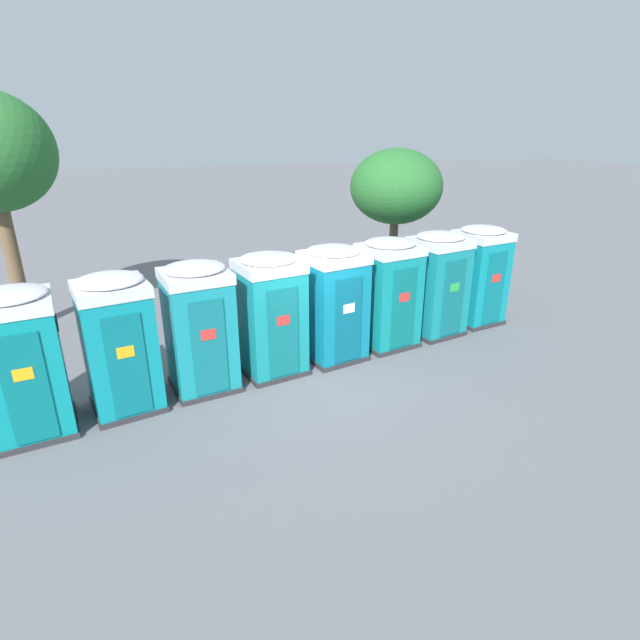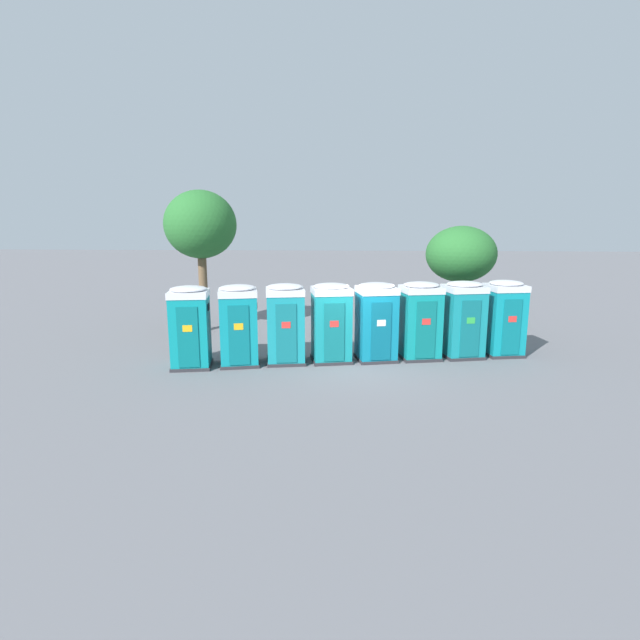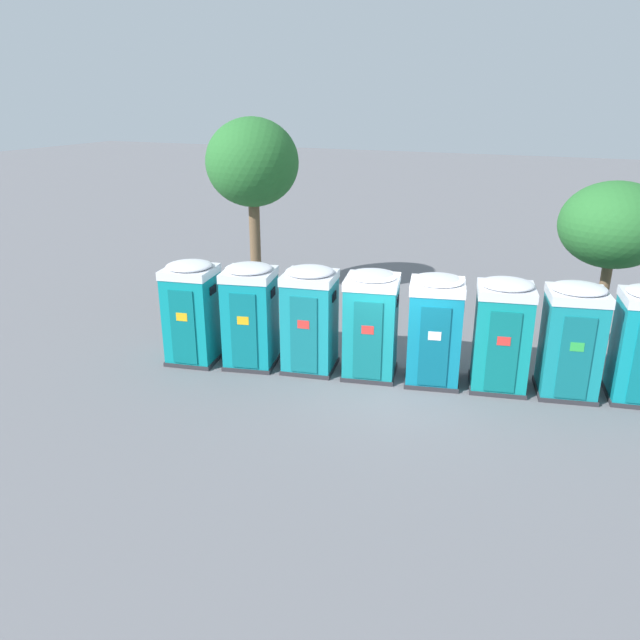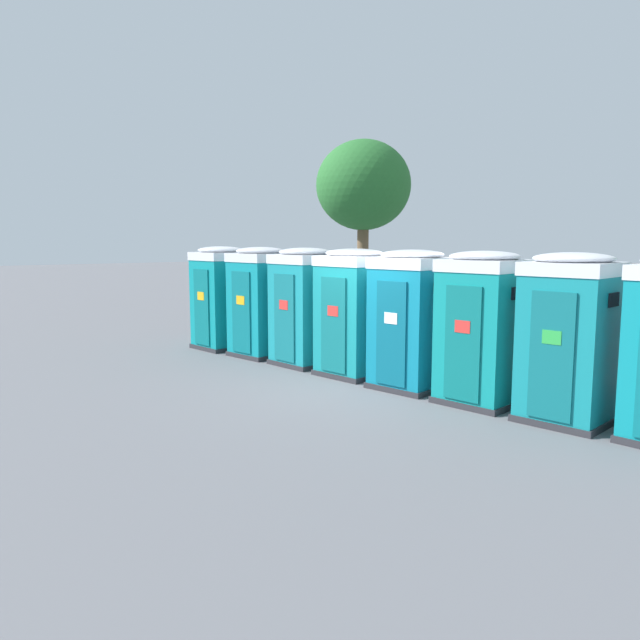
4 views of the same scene
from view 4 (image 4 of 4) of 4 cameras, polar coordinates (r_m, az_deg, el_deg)
ground_plane at (r=11.80m, az=3.97°, el=-5.96°), size 120.00×120.00×0.00m
portapotty_0 at (r=15.71m, az=-9.01°, el=2.07°), size 1.37×1.38×2.54m
portapotty_1 at (r=14.58m, az=-5.45°, el=1.72°), size 1.43×1.43×2.54m
portapotty_2 at (r=13.50m, az=-1.39°, el=1.28°), size 1.40×1.38×2.54m
portapotty_3 at (r=12.44m, az=3.09°, el=0.74°), size 1.44×1.42×2.54m
portapotty_4 at (r=11.46m, az=8.31°, el=0.09°), size 1.45×1.43×2.54m
portapotty_5 at (r=10.64m, az=14.61°, el=-0.64°), size 1.45×1.42×2.54m
portapotty_6 at (r=9.96m, az=21.82°, el=-1.49°), size 1.46×1.43×2.54m
street_tree_0 at (r=19.32m, az=3.99°, el=12.06°), size 2.87×2.87×5.69m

